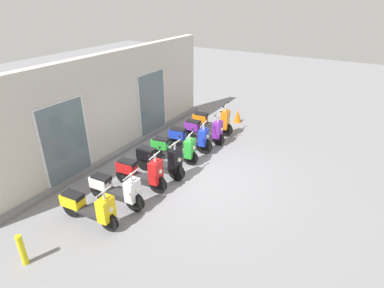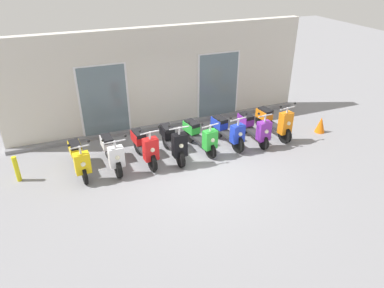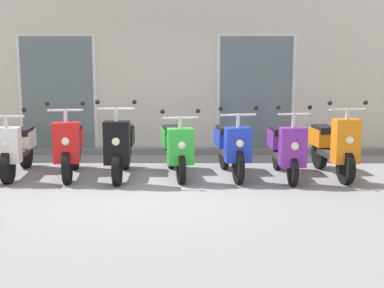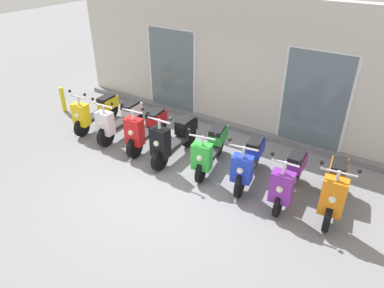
{
  "view_description": "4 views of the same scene",
  "coord_description": "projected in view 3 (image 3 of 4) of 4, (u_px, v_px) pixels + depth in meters",
  "views": [
    {
      "loc": [
        -6.69,
        -3.95,
        4.85
      ],
      "look_at": [
        0.75,
        0.5,
        0.59
      ],
      "focal_mm": 29.39,
      "sensor_mm": 36.0,
      "label": 1
    },
    {
      "loc": [
        -3.21,
        -7.5,
        5.18
      ],
      "look_at": [
        -0.09,
        0.26,
        0.64
      ],
      "focal_mm": 33.36,
      "sensor_mm": 36.0,
      "label": 2
    },
    {
      "loc": [
        0.75,
        -7.49,
        1.96
      ],
      "look_at": [
        0.7,
        0.28,
        0.63
      ],
      "focal_mm": 50.27,
      "sensor_mm": 36.0,
      "label": 3
    },
    {
      "loc": [
        3.52,
        -4.55,
        4.25
      ],
      "look_at": [
        0.31,
        0.43,
        0.79
      ],
      "focal_mm": 33.01,
      "sensor_mm": 36.0,
      "label": 4
    }
  ],
  "objects": [
    {
      "name": "ground_plane",
      "position": [
        143.0,
        190.0,
        7.72
      ],
      "size": [
        40.0,
        40.0,
        0.0
      ],
      "primitive_type": "plane",
      "color": "gray"
    },
    {
      "name": "scooter_green",
      "position": [
        176.0,
        146.0,
        8.57
      ],
      "size": [
        0.67,
        1.58,
        1.13
      ],
      "color": "black",
      "rests_on": "ground_plane"
    },
    {
      "name": "scooter_orange",
      "position": [
        333.0,
        146.0,
        8.52
      ],
      "size": [
        0.62,
        1.63,
        1.26
      ],
      "color": "black",
      "rests_on": "ground_plane"
    },
    {
      "name": "scooter_black",
      "position": [
        121.0,
        146.0,
        8.47
      ],
      "size": [
        0.61,
        1.64,
        1.27
      ],
      "color": "black",
      "rests_on": "ground_plane"
    },
    {
      "name": "scooter_white",
      "position": [
        17.0,
        148.0,
        8.61
      ],
      "size": [
        0.63,
        1.63,
        1.15
      ],
      "color": "black",
      "rests_on": "ground_plane"
    },
    {
      "name": "scooter_blue",
      "position": [
        231.0,
        146.0,
        8.55
      ],
      "size": [
        0.63,
        1.6,
        1.18
      ],
      "color": "black",
      "rests_on": "ground_plane"
    },
    {
      "name": "scooter_purple",
      "position": [
        285.0,
        147.0,
        8.44
      ],
      "size": [
        0.54,
        1.56,
        1.2
      ],
      "color": "black",
      "rests_on": "ground_plane"
    },
    {
      "name": "scooter_red",
      "position": [
        70.0,
        146.0,
        8.52
      ],
      "size": [
        0.58,
        1.57,
        1.25
      ],
      "color": "black",
      "rests_on": "ground_plane"
    },
    {
      "name": "storefront_facade",
      "position": [
        157.0,
        73.0,
        10.45
      ],
      "size": [
        9.78,
        0.5,
        3.22
      ],
      "color": "beige",
      "rests_on": "ground_plane"
    }
  ]
}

